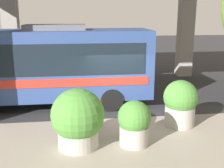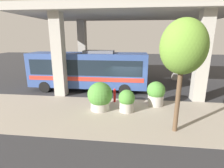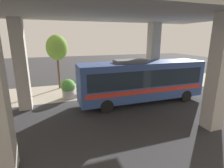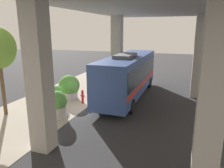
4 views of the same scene
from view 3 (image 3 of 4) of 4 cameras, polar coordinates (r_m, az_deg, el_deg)
The scene contains 9 objects.
ground_plane at distance 16.11m, azimuth -5.78°, elevation -4.79°, with size 80.00×80.00×0.00m, color #2D2D30.
sidewalk_strip at distance 18.90m, azimuth -7.89°, elevation -1.85°, with size 6.00×40.00×0.02m.
overpass at distance 11.37m, azimuth -1.68°, elevation 20.10°, with size 9.40×19.18×7.35m.
bus at distance 14.86m, azimuth 9.72°, elevation 1.47°, with size 2.60×10.64×3.71m.
fire_hydrant at distance 16.78m, azimuth -3.57°, elevation -1.96°, with size 0.38×0.18×1.08m.
planter_front at distance 18.37m, azimuth -2.45°, elevation 0.86°, with size 1.69×1.69×1.95m.
planter_middle at distance 16.45m, azimuth -14.10°, elevation -1.45°, with size 1.29×1.29×1.78m.
planter_back at distance 18.08m, azimuth -7.99°, elevation -0.14°, with size 1.08×1.08×1.51m.
street_tree_near at distance 19.43m, azimuth -17.56°, elevation 11.15°, with size 2.19×2.19×5.73m.
Camera 3 is at (14.81, -3.39, 5.37)m, focal length 28.00 mm.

